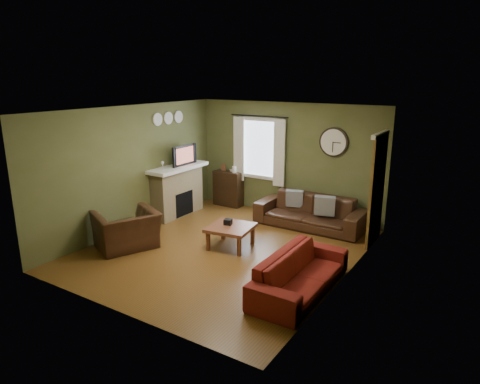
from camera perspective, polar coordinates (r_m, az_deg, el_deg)
The scene contains 31 objects.
floor at distance 8.15m, azimuth -2.12°, elevation -7.67°, with size 4.60×5.20×0.00m, color brown.
ceiling at distance 7.53m, azimuth -2.31°, elevation 10.87°, with size 4.60×5.20×0.00m, color white.
wall_left at distance 9.21m, azimuth -14.12°, elevation 3.06°, with size 0.00×5.20×2.60m, color brown.
wall_right at distance 6.75m, azimuth 14.12°, elevation -1.35°, with size 0.00×5.20×2.60m, color brown.
wall_back at distance 9.94m, azimuth 6.32°, elevation 4.31°, with size 4.60×0.00×2.60m, color brown.
wall_front at distance 5.87m, azimuth -16.74°, elevation -4.06°, with size 4.60×0.00×2.60m, color brown.
fireplace at distance 10.05m, azimuth -8.34°, elevation -0.02°, with size 0.40×1.40×1.10m, color tan.
firebox at distance 10.00m, azimuth -7.46°, elevation -1.56°, with size 0.04×0.60×0.55m, color black.
mantel at distance 9.90m, azimuth -8.34°, elevation 3.25°, with size 0.58×1.60×0.08m, color white.
tv at distance 9.95m, azimuth -7.74°, elevation 4.60°, with size 0.60×0.08×0.35m, color black.
tv_screen at distance 9.89m, azimuth -7.40°, elevation 4.88°, with size 0.02×0.62×0.36m, color #994C3F.
medallion_left at distance 9.61m, azimuth -10.94°, elevation 9.48°, with size 0.28×0.28×0.03m, color white.
medallion_mid at distance 9.87m, azimuth -9.54°, elevation 9.69°, with size 0.28×0.28×0.03m, color white.
medallion_right at distance 10.13m, azimuth -8.21°, elevation 9.89°, with size 0.28×0.28×0.03m, color white.
window_pane at distance 10.21m, azimuth 2.76°, elevation 5.82°, with size 1.00×0.02×1.30m, color silver, non-canonical shape.
curtain_rod at distance 10.02m, azimuth 2.53°, elevation 10.09°, with size 0.03×0.03×1.50m, color black.
curtain_left at distance 10.41m, azimuth -0.17°, elevation 5.74°, with size 0.28×0.04×1.55m, color silver.
curtain_right at distance 9.87m, azimuth 5.25°, elevation 5.15°, with size 0.28×0.04×1.55m, color silver.
wall_clock at distance 9.39m, azimuth 12.35°, elevation 6.50°, with size 0.64×0.06×0.64m, color white, non-canonical shape.
door at distance 8.54m, azimuth 17.78°, elevation 0.12°, with size 0.05×0.90×2.10m, color brown.
bookshelf at distance 10.72m, azimuth -1.58°, elevation 0.48°, with size 0.74×0.31×0.87m, color black, non-canonical shape.
book at distance 10.66m, azimuth -1.38°, elevation 3.30°, with size 0.18×0.24×0.02m, color brown.
sofa_brown at distance 9.33m, azimuth 9.28°, elevation -2.62°, with size 2.33×0.91×0.68m, color #341E12.
pillow_left at distance 9.10m, azimuth 11.23°, elevation -1.79°, with size 0.42×0.13×0.42m, color gray.
pillow_right at distance 9.53m, azimuth 7.28°, elevation -0.84°, with size 0.38×0.11×0.38m, color gray.
sofa_red at distance 6.63m, azimuth 8.06°, elevation -10.62°, with size 2.05×0.80×0.60m, color maroon.
armchair at distance 8.38m, azimuth -14.88°, elevation -4.90°, with size 1.10×0.96×0.72m, color #341E12.
coffee_table at distance 8.19m, azimuth -1.24°, elevation -5.95°, with size 0.80×0.80×0.42m, color brown, non-canonical shape.
tissue_box at distance 8.20m, azimuth -1.61°, elevation -4.51°, with size 0.14×0.14×0.11m, color black.
wine_glass_a at distance 9.48m, azimuth -10.28°, elevation 3.45°, with size 0.06×0.06×0.18m, color white, non-canonical shape.
wine_glass_b at distance 9.49m, azimuth -10.27°, elevation 3.49°, with size 0.07×0.07×0.19m, color white, non-canonical shape.
Camera 1 is at (4.26, -6.18, 3.19)m, focal length 32.00 mm.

